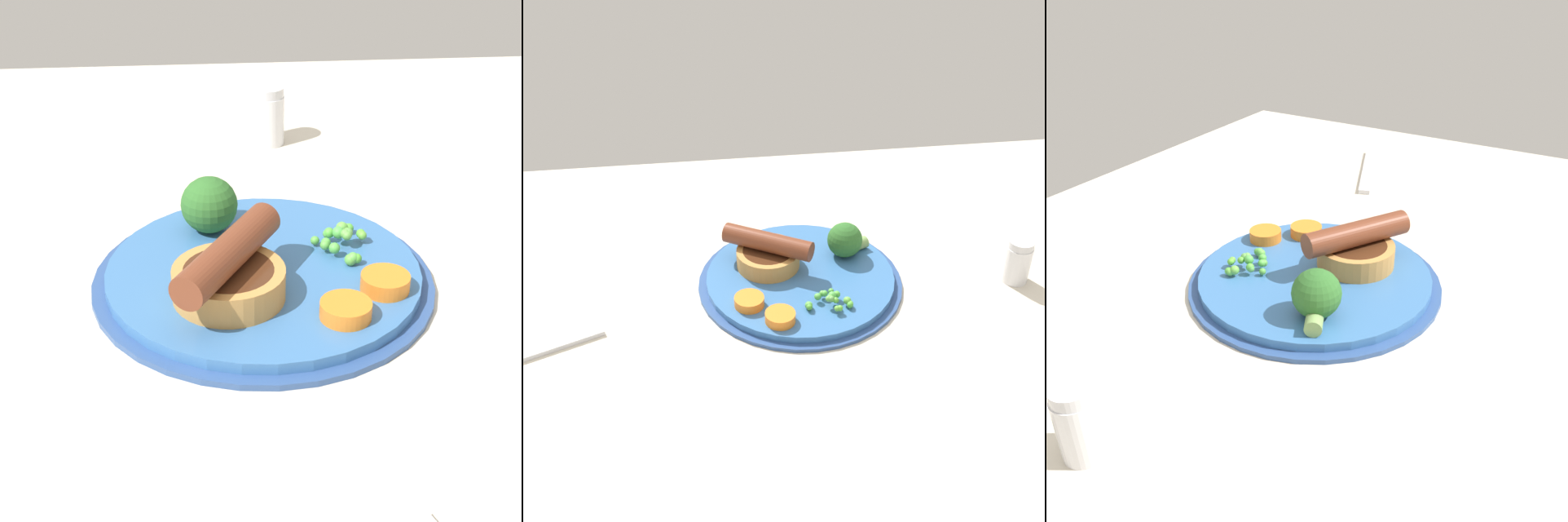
# 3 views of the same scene
# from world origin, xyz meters

# --- Properties ---
(dining_table) EXTENTS (1.10, 0.80, 0.03)m
(dining_table) POSITION_xyz_m (0.00, 0.00, 0.01)
(dining_table) COLOR beige
(dining_table) RESTS_ON ground
(dinner_plate) EXTENTS (0.26, 0.26, 0.01)m
(dinner_plate) POSITION_xyz_m (0.00, -0.04, 0.04)
(dinner_plate) COLOR #2D4C84
(dinner_plate) RESTS_ON dining_table
(sausage_pudding) EXTENTS (0.12, 0.08, 0.05)m
(sausage_pudding) POSITION_xyz_m (0.04, -0.07, 0.06)
(sausage_pudding) COLOR #BC8442
(sausage_pudding) RESTS_ON dinner_plate
(pea_pile) EXTENTS (0.06, 0.05, 0.02)m
(pea_pile) POSITION_xyz_m (-0.03, 0.03, 0.05)
(pea_pile) COLOR #53B347
(pea_pile) RESTS_ON dinner_plate
(broccoli_floret_near) EXTENTS (0.06, 0.05, 0.05)m
(broccoli_floret_near) POSITION_xyz_m (-0.07, -0.08, 0.07)
(broccoli_floret_near) COLOR #2D6628
(broccoli_floret_near) RESTS_ON dinner_plate
(carrot_slice_0) EXTENTS (0.05, 0.05, 0.01)m
(carrot_slice_0) POSITION_xyz_m (0.04, 0.05, 0.05)
(carrot_slice_0) COLOR orange
(carrot_slice_0) RESTS_ON dinner_plate
(carrot_slice_4) EXTENTS (0.04, 0.04, 0.01)m
(carrot_slice_4) POSITION_xyz_m (0.07, 0.01, 0.05)
(carrot_slice_4) COLOR orange
(carrot_slice_4) RESTS_ON dinner_plate
(salt_shaker) EXTENTS (0.03, 0.03, 0.06)m
(salt_shaker) POSITION_xyz_m (-0.28, -0.01, 0.06)
(salt_shaker) COLOR silver
(salt_shaker) RESTS_ON dining_table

